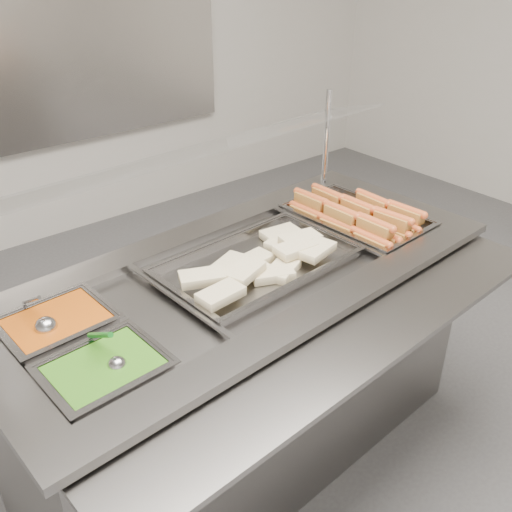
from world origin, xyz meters
TOP-DOWN VIEW (x-y plane):
  - steam_counter at (0.11, 0.32)m, footprint 1.70×0.82m
  - tray_rail at (0.14, -0.13)m, footprint 1.60×0.41m
  - sneeze_guard at (0.10, 0.52)m, footprint 1.47×0.34m
  - pan_hotdogs at (0.66, 0.35)m, footprint 0.33×0.50m
  - pan_wraps at (0.17, 0.33)m, footprint 0.62×0.39m
  - pan_beans at (-0.46, 0.42)m, footprint 0.28×0.23m
  - pan_peas at (-0.45, 0.17)m, footprint 0.28×0.23m
  - hotdogs_in_buns at (0.64, 0.34)m, footprint 0.27×0.47m
  - tortilla_wraps at (0.17, 0.31)m, footprint 0.56×0.30m
  - ladle at (-0.50, 0.41)m, footprint 0.06×0.17m
  - serving_spoon at (-0.42, 0.16)m, footprint 0.05×0.16m

SIDE VIEW (x-z plane):
  - steam_counter at x=0.11m, z-range 0.00..0.79m
  - tray_rail at x=0.14m, z-range 0.73..0.77m
  - pan_hotdogs at x=0.66m, z-range 0.71..0.80m
  - pan_beans at x=-0.46m, z-range 0.72..0.80m
  - pan_peas at x=-0.45m, z-range 0.72..0.80m
  - pan_wraps at x=0.17m, z-range 0.74..0.80m
  - tortilla_wraps at x=0.17m, z-range 0.77..0.83m
  - ladle at x=-0.50m, z-range 0.74..0.87m
  - hotdogs_in_buns at x=0.64m, z-range 0.75..0.85m
  - serving_spoon at x=-0.42m, z-range 0.74..0.86m
  - sneeze_guard at x=0.10m, z-range 0.92..1.31m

